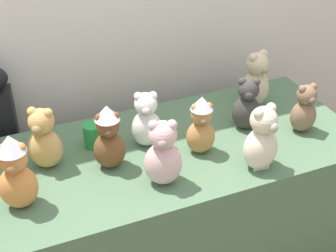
# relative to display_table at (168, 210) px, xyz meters

# --- Properties ---
(display_table) EXTENTS (1.78, 0.77, 0.74)m
(display_table) POSITION_rel_display_table_xyz_m (0.00, 0.00, 0.00)
(display_table) COLOR #4C6B4C
(display_table) RESTS_ON ground_plane
(teddy_bear_sand) EXTENTS (0.18, 0.16, 0.30)m
(teddy_bear_sand) POSITION_rel_display_table_xyz_m (0.55, 0.18, 0.51)
(teddy_bear_sand) COLOR #CCB78E
(teddy_bear_sand) RESTS_ON display_table
(teddy_bear_blush) EXTENTS (0.19, 0.18, 0.30)m
(teddy_bear_blush) POSITION_rel_display_table_xyz_m (-0.11, -0.21, 0.51)
(teddy_bear_blush) COLOR beige
(teddy_bear_blush) RESTS_ON display_table
(teddy_bear_honey) EXTENTS (0.19, 0.18, 0.29)m
(teddy_bear_honey) POSITION_rel_display_table_xyz_m (-0.52, 0.08, 0.50)
(teddy_bear_honey) COLOR tan
(teddy_bear_honey) RESTS_ON display_table
(teddy_bear_chestnut) EXTENTS (0.15, 0.14, 0.30)m
(teddy_bear_chestnut) POSITION_rel_display_table_xyz_m (-0.28, -0.02, 0.52)
(teddy_bear_chestnut) COLOR brown
(teddy_bear_chestnut) RESTS_ON display_table
(teddy_bear_charcoal) EXTENTS (0.17, 0.16, 0.26)m
(teddy_bear_charcoal) POSITION_rel_display_table_xyz_m (0.41, 0.02, 0.49)
(teddy_bear_charcoal) COLOR #383533
(teddy_bear_charcoal) RESTS_ON display_table
(teddy_bear_snow) EXTENTS (0.17, 0.15, 0.27)m
(teddy_bear_snow) POSITION_rel_display_table_xyz_m (-0.08, 0.07, 0.49)
(teddy_bear_snow) COLOR white
(teddy_bear_snow) RESTS_ON display_table
(teddy_bear_caramel) EXTENTS (0.15, 0.13, 0.28)m
(teddy_bear_caramel) POSITION_rel_display_table_xyz_m (0.12, -0.08, 0.51)
(teddy_bear_caramel) COLOR #B27A42
(teddy_bear_caramel) RESTS_ON display_table
(teddy_bear_mocha) EXTENTS (0.13, 0.11, 0.25)m
(teddy_bear_mocha) POSITION_rel_display_table_xyz_m (0.64, -0.11, 0.48)
(teddy_bear_mocha) COLOR #7F6047
(teddy_bear_mocha) RESTS_ON display_table
(teddy_bear_cream) EXTENTS (0.18, 0.16, 0.30)m
(teddy_bear_cream) POSITION_rel_display_table_xyz_m (0.30, -0.28, 0.51)
(teddy_bear_cream) COLOR beige
(teddy_bear_cream) RESTS_ON display_table
(teddy_bear_ginger) EXTENTS (0.17, 0.15, 0.32)m
(teddy_bear_ginger) POSITION_rel_display_table_xyz_m (-0.67, -0.13, 0.53)
(teddy_bear_ginger) COLOR #D17F3D
(teddy_bear_ginger) RESTS_ON display_table
(party_cup_green) EXTENTS (0.08, 0.08, 0.11)m
(party_cup_green) POSITION_rel_display_table_xyz_m (-0.30, 0.15, 0.42)
(party_cup_green) COLOR #238C3D
(party_cup_green) RESTS_ON display_table
(name_card_front_left) EXTENTS (0.07, 0.01, 0.05)m
(name_card_front_left) POSITION_rel_display_table_xyz_m (0.30, -0.30, 0.39)
(name_card_front_left) COLOR white
(name_card_front_left) RESTS_ON display_table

